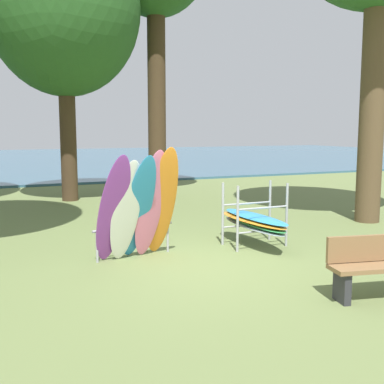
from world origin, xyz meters
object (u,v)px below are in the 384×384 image
object	(u,v)px
board_storage_rack	(254,221)
tree_mid_behind	(64,9)
leaning_board_pile	(139,208)
park_bench	(378,265)

from	to	relation	value
board_storage_rack	tree_mid_behind	bearing A→B (deg)	106.70
leaning_board_pile	park_bench	distance (m)	3.94
tree_mid_behind	board_storage_rack	world-z (taller)	tree_mid_behind
board_storage_rack	park_bench	distance (m)	3.24
tree_mid_behind	park_bench	bearing A→B (deg)	-78.08
leaning_board_pile	tree_mid_behind	bearing A→B (deg)	89.11
board_storage_rack	park_bench	size ratio (longest dim) A/B	1.46
tree_mid_behind	leaning_board_pile	size ratio (longest dim) A/B	4.37
leaning_board_pile	park_bench	xyz separation A→B (m)	(2.42, -3.06, -0.50)
leaning_board_pile	board_storage_rack	world-z (taller)	leaning_board_pile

